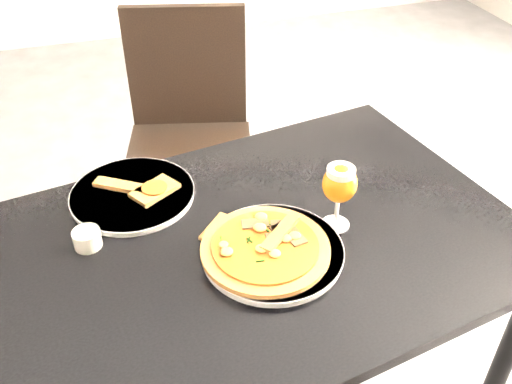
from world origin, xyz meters
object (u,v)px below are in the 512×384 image
object	(u,v)px
dining_table	(255,268)
pizza	(266,247)
chair_far	(189,136)
beer_glass	(340,184)

from	to	relation	value
dining_table	pizza	distance (m)	0.13
chair_far	beer_glass	world-z (taller)	chair_far
chair_far	beer_glass	size ratio (longest dim) A/B	5.86
dining_table	chair_far	xyz separation A→B (m)	(0.01, 0.83, -0.13)
chair_far	beer_glass	xyz separation A→B (m)	(0.18, -0.84, 0.34)
dining_table	pizza	xyz separation A→B (m)	(0.01, -0.06, 0.12)
dining_table	beer_glass	xyz separation A→B (m)	(0.19, -0.01, 0.21)
pizza	beer_glass	bearing A→B (deg)	14.96
pizza	beer_glass	distance (m)	0.21
chair_far	beer_glass	bearing A→B (deg)	-63.56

